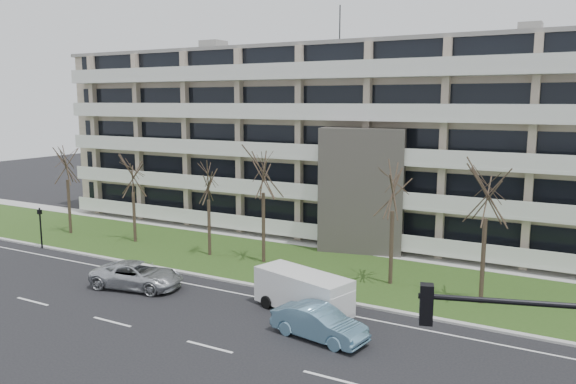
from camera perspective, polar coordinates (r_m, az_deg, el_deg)
The scene contains 17 objects.
ground at distance 26.31m, azimuth -7.98°, elevation -15.32°, with size 160.00×160.00×0.00m, color black.
grass_verge at distance 36.83m, azimuth 4.27°, elevation -7.93°, with size 90.00×10.00×0.06m, color #274416.
curb at distance 32.56m, azimuth 0.57°, elevation -10.19°, with size 90.00×0.35×0.12m, color #B2B2AD.
sidewalk at distance 41.71m, azimuth 7.42°, elevation -5.91°, with size 90.00×2.00×0.08m, color #B2B2AD.
lane_edge_line at distance 31.34m, azimuth -0.75°, elevation -11.09°, with size 90.00×0.12×0.01m, color white.
apartment_building at distance 46.81m, azimuth 10.66°, elevation 5.09°, with size 60.50×15.10×18.75m.
silver_pickup at distance 34.50m, azimuth -15.06°, elevation -8.17°, with size 2.51×5.45×1.51m, color silver.
blue_sedan at distance 26.64m, azimuth 3.18°, elevation -13.13°, with size 1.62×4.63×1.53m, color #74A8CA.
white_van at distance 29.50m, azimuth 1.63°, elevation -9.83°, with size 5.74×3.42×2.10m.
traffic_signal at distance 16.01m, azimuth 26.32°, elevation -16.55°, with size 5.39×1.93×6.48m.
pedestrian_signal at distance 45.55m, azimuth -23.86°, elevation -2.86°, with size 0.29×0.23×3.07m.
tree_0 at distance 49.00m, azimuth -21.61°, elevation 3.20°, with size 4.03×4.03×8.07m.
tree_1 at distance 44.46m, azimuth -15.54°, elevation 1.94°, with size 3.54×3.54×7.07m.
tree_2 at distance 39.46m, azimuth -8.13°, elevation 1.42°, with size 3.59×3.59×7.18m.
tree_3 at distance 37.23m, azimuth -2.55°, elevation 2.75°, with size 4.30×4.30×8.59m.
tree_4 at distance 33.26m, azimuth 10.65°, elevation 1.03°, with size 4.01×4.01×8.01m.
tree_5 at distance 31.19m, azimuth 19.60°, elevation 0.76°, with size 4.23×4.23×8.46m.
Camera 1 is at (14.45, -19.08, 10.92)m, focal length 35.00 mm.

